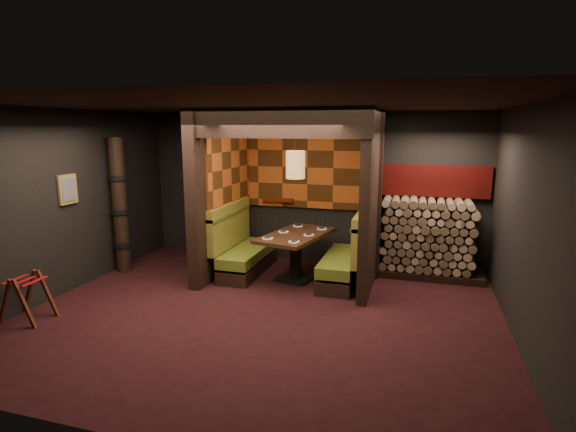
{
  "coord_description": "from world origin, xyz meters",
  "views": [
    {
      "loc": [
        2.03,
        -5.56,
        2.58
      ],
      "look_at": [
        0.0,
        1.3,
        1.15
      ],
      "focal_mm": 28.0,
      "sensor_mm": 36.0,
      "label": 1
    }
  ],
  "objects_px": {
    "booth_bench_left": "(242,250)",
    "dining_table": "(296,247)",
    "pendant_lamp": "(295,165)",
    "totem_column": "(120,207)",
    "firewood_stack": "(432,239)",
    "booth_bench_right": "(347,259)",
    "luggage_rack": "(27,296)"
  },
  "relations": [
    {
      "from": "booth_bench_left",
      "to": "dining_table",
      "type": "height_order",
      "value": "booth_bench_left"
    },
    {
      "from": "booth_bench_left",
      "to": "booth_bench_right",
      "type": "xyz_separation_m",
      "value": [
        1.89,
        0.0,
        0.0
      ]
    },
    {
      "from": "dining_table",
      "to": "booth_bench_right",
      "type": "bearing_deg",
      "value": 7.47
    },
    {
      "from": "pendant_lamp",
      "to": "luggage_rack",
      "type": "xyz_separation_m",
      "value": [
        -3.04,
        -2.57,
        -1.63
      ]
    },
    {
      "from": "dining_table",
      "to": "pendant_lamp",
      "type": "distance_m",
      "value": 1.4
    },
    {
      "from": "booth_bench_left",
      "to": "luggage_rack",
      "type": "distance_m",
      "value": 3.39
    },
    {
      "from": "pendant_lamp",
      "to": "firewood_stack",
      "type": "distance_m",
      "value": 2.7
    },
    {
      "from": "luggage_rack",
      "to": "totem_column",
      "type": "height_order",
      "value": "totem_column"
    },
    {
      "from": "firewood_stack",
      "to": "luggage_rack",
      "type": "bearing_deg",
      "value": -146.86
    },
    {
      "from": "booth_bench_left",
      "to": "luggage_rack",
      "type": "relative_size",
      "value": 2.33
    },
    {
      "from": "firewood_stack",
      "to": "pendant_lamp",
      "type": "bearing_deg",
      "value": -158.71
    },
    {
      "from": "booth_bench_left",
      "to": "firewood_stack",
      "type": "bearing_deg",
      "value": 12.17
    },
    {
      "from": "dining_table",
      "to": "pendant_lamp",
      "type": "xyz_separation_m",
      "value": [
        0.0,
        -0.05,
        1.4
      ]
    },
    {
      "from": "firewood_stack",
      "to": "dining_table",
      "type": "bearing_deg",
      "value": -159.84
    },
    {
      "from": "booth_bench_right",
      "to": "pendant_lamp",
      "type": "xyz_separation_m",
      "value": [
        -0.86,
        -0.16,
        1.57
      ]
    },
    {
      "from": "booth_bench_right",
      "to": "firewood_stack",
      "type": "bearing_deg",
      "value": 27.35
    },
    {
      "from": "dining_table",
      "to": "totem_column",
      "type": "relative_size",
      "value": 0.69
    },
    {
      "from": "booth_bench_left",
      "to": "pendant_lamp",
      "type": "relative_size",
      "value": 1.45
    },
    {
      "from": "booth_bench_right",
      "to": "firewood_stack",
      "type": "distance_m",
      "value": 1.55
    },
    {
      "from": "booth_bench_right",
      "to": "firewood_stack",
      "type": "xyz_separation_m",
      "value": [
        1.35,
        0.7,
        0.28
      ]
    },
    {
      "from": "pendant_lamp",
      "to": "firewood_stack",
      "type": "bearing_deg",
      "value": 21.29
    },
    {
      "from": "dining_table",
      "to": "luggage_rack",
      "type": "height_order",
      "value": "dining_table"
    },
    {
      "from": "pendant_lamp",
      "to": "totem_column",
      "type": "bearing_deg",
      "value": -172.93
    },
    {
      "from": "totem_column",
      "to": "firewood_stack",
      "type": "height_order",
      "value": "totem_column"
    },
    {
      "from": "firewood_stack",
      "to": "booth_bench_right",
      "type": "bearing_deg",
      "value": -152.65
    },
    {
      "from": "booth_bench_left",
      "to": "pendant_lamp",
      "type": "distance_m",
      "value": 1.89
    },
    {
      "from": "dining_table",
      "to": "luggage_rack",
      "type": "xyz_separation_m",
      "value": [
        -3.04,
        -2.62,
        -0.23
      ]
    },
    {
      "from": "pendant_lamp",
      "to": "totem_column",
      "type": "relative_size",
      "value": 0.46
    },
    {
      "from": "pendant_lamp",
      "to": "totem_column",
      "type": "xyz_separation_m",
      "value": [
        -3.12,
        -0.39,
        -0.79
      ]
    },
    {
      "from": "dining_table",
      "to": "luggage_rack",
      "type": "relative_size",
      "value": 2.43
    },
    {
      "from": "dining_table",
      "to": "pendant_lamp",
      "type": "height_order",
      "value": "pendant_lamp"
    },
    {
      "from": "booth_bench_right",
      "to": "totem_column",
      "type": "relative_size",
      "value": 0.67
    }
  ]
}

